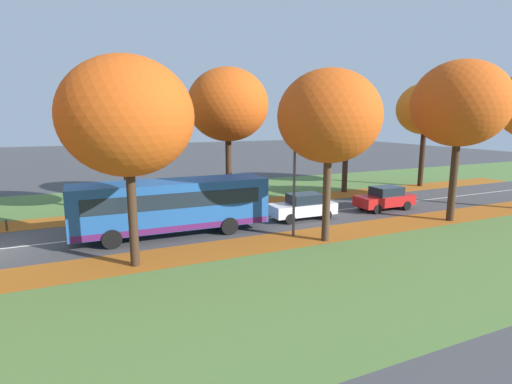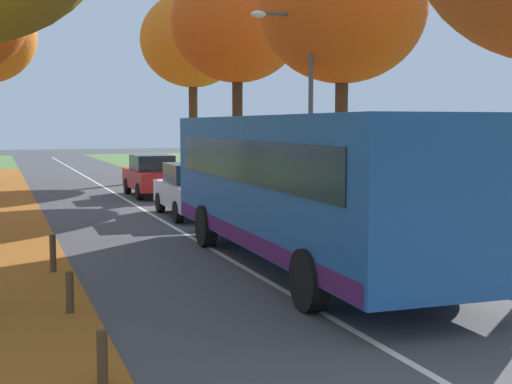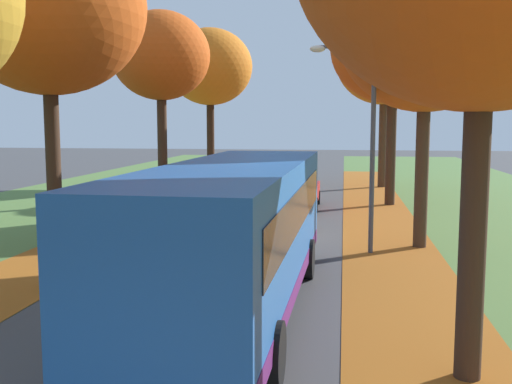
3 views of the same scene
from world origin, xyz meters
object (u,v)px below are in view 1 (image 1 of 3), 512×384
Objects in this scene: bollard_third at (68,220)px; streetlamp_right at (291,167)px; car_white_lead at (303,206)px; car_red_following at (385,198)px; tree_left_far at (347,111)px; tree_right_far at (460,104)px; tree_right_near at (127,117)px; bollard_second at (6,226)px; bollard_fourth at (123,214)px; tree_left_distant at (426,109)px; bus at (171,204)px; tree_left_mid at (228,105)px; bollard_fifth at (173,209)px; tree_left_near at (123,121)px; tree_right_mid at (329,117)px.

streetlamp_right is (7.20, 11.16, 3.44)m from bollard_third.
car_white_lead is (4.65, 13.51, 0.51)m from bollard_third.
car_red_following is at bearing 105.24° from streetlamp_right.
tree_left_far is 0.93× the size of tree_right_far.
tree_right_near is 11.99m from bollard_second.
bollard_fourth is at bearing -105.86° from car_red_following.
tree_left_distant reaches higher than bus.
car_white_lead is at bearing 89.86° from bus.
bollard_second reaches higher than bollard_fourth.
bollard_third is (2.17, -11.13, -6.93)m from tree_left_mid.
bollard_second reaches higher than bollard_third.
tree_left_distant reaches higher than bollard_fifth.
tree_left_near reaches higher than bollard_second.
bollard_fifth is (-0.01, 3.16, 0.05)m from bollard_fourth.
car_red_following is (4.75, 23.24, 0.49)m from bollard_second.
tree_right_near reaches higher than bus.
tree_left_far reaches higher than bus.
bollard_fifth reaches higher than bollard_second.
tree_left_mid is at bearing -92.15° from tree_left_distant.
tree_left_far is 16.80m from bollard_fifth.
tree_right_far is (10.29, -8.40, 0.02)m from tree_left_distant.
tree_left_distant is at bearing 86.62° from tree_left_far.
bollard_fifth reaches higher than bollard_third.
tree_left_far is 2.13× the size of car_white_lead.
bollard_third is at bearing -126.51° from tree_right_mid.
bollard_fifth is at bearing -109.29° from car_red_following.
bollard_fourth is (1.91, -18.54, -6.55)m from tree_left_far.
tree_left_far is at bearing 94.52° from bollard_second.
bollard_fifth is at bearing -146.21° from streetlamp_right.
tree_right_far is 17.81m from bus.
tree_right_near is (10.04, -27.39, -0.75)m from tree_left_distant.
tree_left_far is at bearing 88.82° from tree_left_mid.
tree_left_distant is at bearing 93.38° from bollard_fifth.
bollard_third is 0.06× the size of bus.
tree_left_mid is 13.02m from car_red_following.
tree_left_mid is at bearing -136.26° from tree_right_far.
tree_left_near reaches higher than bollard_fourth.
tree_left_mid is 10.58m from tree_left_far.
tree_left_distant is 1.07× the size of tree_right_near.
tree_right_mid is 3.37m from streetlamp_right.
tree_left_far reaches higher than bollard_fifth.
tree_left_distant is 0.98× the size of tree_right_far.
tree_left_distant is (0.49, 8.36, 0.23)m from tree_left_far.
bollard_second is 0.15× the size of car_white_lead.
tree_left_far is at bearing -93.38° from tree_left_distant.
car_red_following is at bearing 74.14° from bollard_fourth.
bollard_second is 23.73m from car_red_following.
tree_right_far is 0.93× the size of bus.
bollard_fourth is 0.15× the size of car_red_following.
bus reaches higher than car_white_lead.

